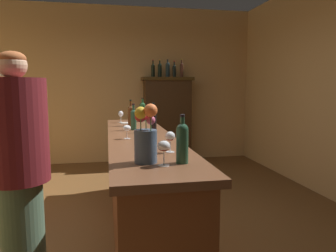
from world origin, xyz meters
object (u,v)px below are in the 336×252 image
(bar_counter, at_px, (141,185))
(display_cabinet, at_px, (167,118))
(display_bottle_left, at_px, (153,70))
(patron_near_entrance, at_px, (13,138))
(display_bottle_midleft, at_px, (160,70))
(patron_in_grey, at_px, (20,131))
(wine_glass_front, at_px, (164,147))
(patron_in_navy, at_px, (19,171))
(flower_arrangement, at_px, (146,137))
(wine_bottle_syrah, at_px, (182,141))
(wine_glass_rear, at_px, (170,137))
(wine_bottle_malbec, at_px, (153,119))
(display_bottle_right, at_px, (182,69))
(wine_glass_spare, at_px, (121,114))
(wine_bottle_merlot, at_px, (143,111))
(display_bottle_midright, at_px, (174,70))
(wine_bottle_pinot, at_px, (133,118))
(wine_glass_mid, at_px, (127,129))
(cheese_plate, at_px, (127,123))
(wine_bottle_chardonnay, at_px, (131,115))
(display_bottle_center, at_px, (168,69))

(bar_counter, height_order, display_cabinet, display_cabinet)
(display_bottle_left, distance_m, patron_near_entrance, 3.03)
(display_bottle_midleft, relative_size, patron_in_grey, 0.20)
(display_bottle_left, bearing_deg, wine_glass_front, -97.36)
(patron_in_navy, bearing_deg, flower_arrangement, -57.13)
(flower_arrangement, relative_size, patron_in_grey, 0.23)
(patron_in_navy, bearing_deg, patron_in_grey, 63.20)
(wine_bottle_syrah, distance_m, wine_glass_rear, 0.33)
(wine_bottle_malbec, bearing_deg, display_bottle_right, 70.63)
(bar_counter, distance_m, display_bottle_midleft, 3.20)
(wine_bottle_malbec, distance_m, wine_glass_spare, 0.97)
(wine_glass_spare, xyz_separation_m, flower_arrangement, (0.06, -2.23, 0.06))
(wine_bottle_merlot, relative_size, display_bottle_midright, 1.04)
(wine_bottle_malbec, distance_m, patron_near_entrance, 1.54)
(wine_bottle_syrah, xyz_separation_m, wine_glass_rear, (-0.01, 0.33, -0.03))
(patron_in_navy, bearing_deg, wine_glass_rear, -38.55)
(wine_glass_rear, bearing_deg, patron_in_grey, 125.69)
(wine_bottle_pinot, bearing_deg, wine_bottle_merlot, 77.00)
(display_cabinet, height_order, wine_glass_front, display_cabinet)
(display_bottle_left, bearing_deg, wine_glass_mid, -102.68)
(wine_glass_front, xyz_separation_m, display_bottle_midleft, (0.65, 4.03, 0.67))
(wine_bottle_merlot, bearing_deg, wine_bottle_malbec, -90.01)
(display_cabinet, distance_m, wine_bottle_merlot, 1.76)
(display_bottle_left, height_order, patron_in_navy, display_bottle_left)
(patron_near_entrance, xyz_separation_m, patron_in_navy, (0.43, -1.46, 0.01))
(bar_counter, bearing_deg, wine_bottle_malbec, 55.93)
(display_bottle_right, bearing_deg, display_bottle_midleft, -180.00)
(wine_bottle_merlot, xyz_separation_m, wine_glass_rear, (-0.03, -2.05, -0.03))
(bar_counter, bearing_deg, wine_glass_rear, -80.76)
(wine_glass_rear, bearing_deg, display_bottle_left, 83.63)
(cheese_plate, bearing_deg, wine_glass_mid, -93.30)
(wine_bottle_malbec, relative_size, wine_glass_spare, 1.99)
(cheese_plate, bearing_deg, wine_glass_rear, -83.69)
(wine_bottle_merlot, distance_m, flower_arrangement, 2.33)
(wine_bottle_syrah, bearing_deg, wine_bottle_pinot, 96.34)
(wine_glass_front, xyz_separation_m, patron_near_entrance, (-1.33, 1.79, -0.19))
(flower_arrangement, distance_m, display_bottle_right, 4.15)
(wine_bottle_malbec, bearing_deg, bar_counter, -124.07)
(wine_glass_rear, height_order, patron_in_navy, patron_in_navy)
(wine_bottle_pinot, xyz_separation_m, wine_bottle_chardonnay, (-0.00, 0.39, 0.01))
(wine_glass_front, bearing_deg, patron_near_entrance, 126.66)
(display_bottle_center, xyz_separation_m, patron_near_entrance, (-2.13, -2.24, -0.87))
(bar_counter, distance_m, flower_arrangement, 1.26)
(wine_glass_rear, xyz_separation_m, patron_near_entrance, (-1.44, 1.42, -0.19))
(wine_glass_rear, distance_m, wine_glass_spare, 1.98)
(patron_in_grey, bearing_deg, wine_bottle_merlot, 47.78)
(wine_bottle_pinot, bearing_deg, patron_near_entrance, 171.26)
(wine_bottle_pinot, height_order, patron_in_navy, patron_in_navy)
(wine_glass_mid, distance_m, flower_arrangement, 0.93)
(cheese_plate, xyz_separation_m, display_bottle_midleft, (0.74, 1.84, 0.77))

